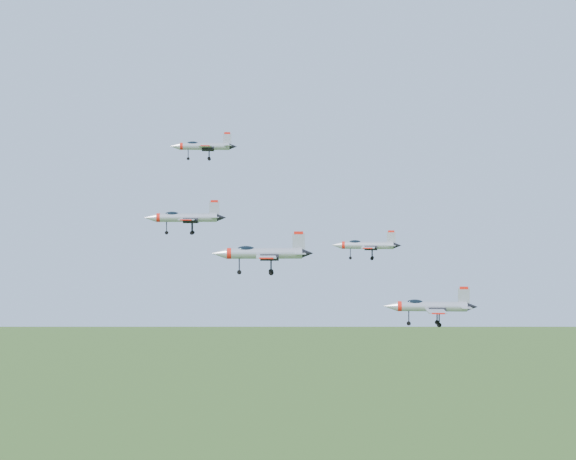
{
  "coord_description": "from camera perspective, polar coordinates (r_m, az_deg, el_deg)",
  "views": [
    {
      "loc": [
        -4.62,
        -124.53,
        149.56
      ],
      "look_at": [
        2.56,
        -0.88,
        146.0
      ],
      "focal_mm": 50.0,
      "sensor_mm": 36.0,
      "label": 1
    }
  ],
  "objects": [
    {
      "name": "jet_left_high",
      "position": [
        127.93,
        -7.38,
        0.89
      ],
      "size": [
        12.97,
        10.63,
        3.48
      ],
      "rotation": [
        0.0,
        0.0,
        0.0
      ],
      "color": "#A0A3AC"
    },
    {
      "name": "jet_left_low",
      "position": [
        133.94,
        5.53,
        -1.08
      ],
      "size": [
        11.61,
        9.76,
        3.12
      ],
      "rotation": [
        0.0,
        0.0,
        -0.2
      ],
      "color": "#A0A3AC"
    },
    {
      "name": "jet_right_high",
      "position": [
        106.7,
        -1.91,
        -1.65
      ],
      "size": [
        13.63,
        11.21,
        3.65
      ],
      "rotation": [
        0.0,
        0.0,
        -0.02
      ],
      "color": "#A0A3AC"
    },
    {
      "name": "jet_lead",
      "position": [
        140.72,
        -6.08,
        5.95
      ],
      "size": [
        11.65,
        9.57,
        3.12
      ],
      "rotation": [
        0.0,
        0.0,
        0.02
      ],
      "color": "#A0A3AC"
    },
    {
      "name": "jet_right_low",
      "position": [
        115.91,
        10.01,
        -5.36
      ],
      "size": [
        13.35,
        11.11,
        3.57
      ],
      "rotation": [
        0.0,
        0.0,
        -0.12
      ],
      "color": "#A0A3AC"
    }
  ]
}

